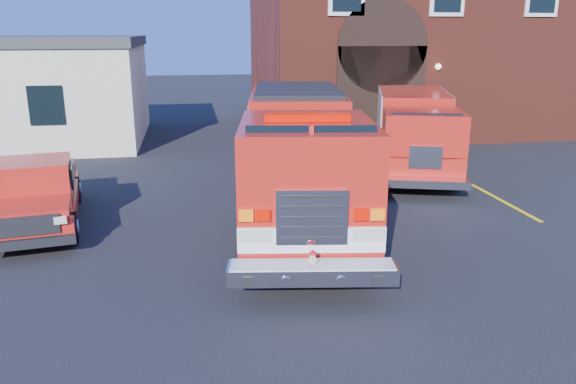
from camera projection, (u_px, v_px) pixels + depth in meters
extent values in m
plane|color=black|center=(279.00, 231.00, 13.26)|extent=(100.00, 100.00, 0.00)
cube|color=yellow|center=(508.00, 204.00, 15.29)|extent=(0.12, 3.00, 0.01)
cube|color=yellow|center=(458.00, 177.00, 18.13)|extent=(0.12, 3.00, 0.01)
cube|color=yellow|center=(421.00, 157.00, 20.97)|extent=(0.12, 3.00, 0.01)
cube|color=maroon|center=(418.00, 43.00, 26.91)|extent=(15.00, 10.00, 8.00)
cube|color=black|center=(380.00, 98.00, 22.13)|extent=(3.60, 0.12, 4.00)
cylinder|color=black|center=(383.00, 46.00, 21.57)|extent=(3.60, 0.12, 3.60)
cube|color=beige|center=(18.00, 94.00, 23.52)|extent=(10.00, 8.00, 4.00)
cube|color=#383A3D|center=(11.00, 41.00, 22.92)|extent=(10.20, 8.20, 0.40)
cube|color=black|center=(46.00, 105.00, 20.04)|extent=(1.20, 0.10, 1.40)
cylinder|color=black|center=(250.00, 240.00, 11.10)|extent=(0.53, 1.17, 1.13)
cylinder|color=black|center=(364.00, 239.00, 11.15)|extent=(0.53, 1.17, 1.13)
cube|color=red|center=(300.00, 182.00, 14.20)|extent=(3.94, 9.53, 0.92)
cube|color=red|center=(297.00, 121.00, 16.14)|extent=(3.22, 4.86, 1.64)
cube|color=red|center=(307.00, 161.00, 10.99)|extent=(3.04, 3.64, 1.54)
cube|color=black|center=(311.00, 154.00, 9.65)|extent=(2.25, 0.42, 0.97)
cube|color=#C30E02|center=(307.00, 117.00, 10.76)|extent=(1.68, 0.59, 0.14)
cube|color=white|center=(312.00, 240.00, 9.68)|extent=(2.55, 0.45, 0.45)
cube|color=silver|center=(312.00, 218.00, 9.55)|extent=(1.23, 0.25, 0.97)
cube|color=silver|center=(312.00, 273.00, 9.53)|extent=(2.93, 0.99, 0.29)
cube|color=#B7B7BF|center=(252.00, 121.00, 16.11)|extent=(0.60, 3.66, 1.34)
cube|color=#B7B7BF|center=(342.00, 121.00, 16.17)|extent=(0.60, 3.66, 1.34)
sphere|color=tan|center=(313.00, 261.00, 9.47)|extent=(0.16, 0.16, 0.14)
sphere|color=tan|center=(313.00, 255.00, 9.44)|extent=(0.13, 0.13, 0.12)
sphere|color=tan|center=(310.00, 252.00, 9.44)|extent=(0.05, 0.05, 0.04)
sphere|color=tan|center=(315.00, 252.00, 9.44)|extent=(0.05, 0.05, 0.04)
ellipsoid|color=red|center=(313.00, 253.00, 9.43)|extent=(0.14, 0.14, 0.07)
cylinder|color=red|center=(313.00, 254.00, 9.43)|extent=(0.16, 0.16, 0.01)
cylinder|color=black|center=(71.00, 228.00, 12.42)|extent=(0.36, 0.74, 0.71)
cube|color=#B41E16|center=(39.00, 205.00, 13.64)|extent=(2.51, 5.11, 0.40)
cube|color=#B41E16|center=(30.00, 212.00, 11.96)|extent=(1.82, 1.57, 0.31)
cube|color=#B41E16|center=(34.00, 179.00, 13.20)|extent=(1.86, 1.83, 0.89)
cube|color=#B41E16|center=(41.00, 177.00, 14.84)|extent=(1.90, 2.10, 0.49)
cube|color=black|center=(29.00, 244.00, 11.37)|extent=(1.81, 0.40, 0.20)
cylinder|color=black|center=(386.00, 171.00, 16.89)|extent=(0.60, 1.05, 1.00)
cylinder|color=black|center=(454.00, 173.00, 16.64)|extent=(0.60, 1.05, 1.00)
cube|color=red|center=(413.00, 146.00, 19.12)|extent=(4.34, 7.62, 0.82)
cube|color=red|center=(412.00, 110.00, 20.13)|extent=(3.53, 5.02, 1.36)
cube|color=red|center=(423.00, 131.00, 16.43)|extent=(2.82, 2.76, 1.18)
cube|color=#B7B7BF|center=(380.00, 112.00, 20.30)|extent=(1.17, 3.66, 1.55)
cube|color=#B7B7BF|center=(444.00, 113.00, 20.01)|extent=(1.17, 3.66, 1.55)
cube|color=silver|center=(425.00, 183.00, 15.51)|extent=(2.47, 1.12, 0.23)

